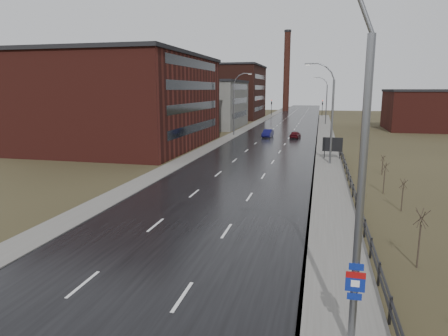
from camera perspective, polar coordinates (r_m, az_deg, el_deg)
The scene contains 23 objects.
road at distance 71.20m, azimuth 7.39°, elevation 4.28°, with size 14.00×300.00×0.06m, color black.
sidewalk_right at distance 46.08m, azimuth 14.65°, elevation 0.34°, with size 3.20×180.00×0.18m, color #595651.
curb_right at distance 46.06m, azimuth 12.76°, elevation 0.42°, with size 0.16×180.00×0.18m, color slate.
sidewalk_left at distance 72.52m, azimuth 0.91°, elevation 4.52°, with size 2.40×260.00×0.12m, color #595651.
warehouse_near at distance 62.23m, azimuth -13.93°, elevation 9.28°, with size 22.44×28.56×13.50m.
warehouse_mid at distance 91.96m, azimuth -2.63°, elevation 9.16°, with size 16.32×20.40×10.50m.
warehouse_far at distance 122.16m, azimuth -0.96°, elevation 10.84°, with size 26.52×24.48×15.50m.
building_right at distance 95.16m, azimuth 27.60°, elevation 7.39°, with size 18.36×16.32×8.50m.
smokestack at distance 161.02m, azimuth 8.94°, elevation 13.54°, with size 2.70×2.70×30.70m.
streetlight_main at distance 12.56m, azimuth 17.69°, elevation -0.37°, with size 3.91×0.29×12.11m.
streetlight_right_mid at distance 46.38m, azimuth 14.85°, elevation 7.56°, with size 3.36×0.28×11.35m.
streetlight_left at distance 73.92m, azimuth 1.65°, elevation 9.13°, with size 3.36×0.28×11.35m.
streetlight_right_far at distance 100.33m, azimuth 14.27°, elevation 9.34°, with size 3.36×0.28×11.35m.
guardrail at distance 29.77m, azimuth 18.48°, elevation -4.50°, with size 0.10×53.05×1.10m.
shrub_c at distance 21.37m, azimuth 26.16°, elevation -8.83°, with size 0.69×0.73×2.95m.
shrub_d at distance 30.66m, azimuth 24.15°, elevation -3.46°, with size 0.55×0.58×2.32m.
shrub_e at distance 35.27m, azimuth 21.93°, elevation -1.21°, with size 0.62×0.65×2.62m.
shrub_f at distance 43.12m, azimuth 21.71°, elevation 0.48°, with size 0.47×0.50×1.98m.
billboard at distance 50.20m, azimuth 15.24°, elevation 3.19°, with size 2.38×0.17×2.76m.
traffic_light_left at distance 131.27m, azimuth 6.81°, elevation 9.41°, with size 0.58×2.73×5.30m.
traffic_light_right at distance 130.35m, azimuth 13.90°, elevation 9.15°, with size 0.58×2.73×5.30m.
car_near at distance 71.94m, azimuth 6.27°, elevation 4.91°, with size 1.47×4.22×1.39m, color #0D0C40.
car_far at distance 71.07m, azimuth 10.15°, elevation 4.68°, with size 1.50×3.73×1.27m, color #420B10.
Camera 1 is at (7.50, -10.30, 8.46)m, focal length 32.00 mm.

